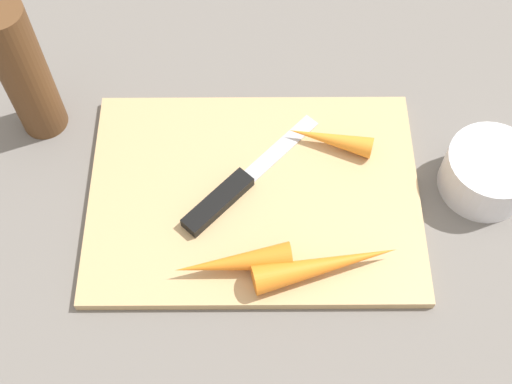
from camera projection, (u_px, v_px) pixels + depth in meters
ground_plane at (256, 197)px, 0.75m from camera, size 1.40×1.40×0.00m
cutting_board at (256, 195)px, 0.74m from camera, size 0.36×0.26×0.01m
knife at (228, 195)px, 0.73m from camera, size 0.15×0.16×0.01m
carrot_medium at (235, 263)px, 0.68m from camera, size 0.12×0.04×0.03m
carrot_shortest at (332, 139)px, 0.76m from camera, size 0.10×0.05×0.02m
carrot_longest at (328, 265)px, 0.68m from camera, size 0.15×0.06×0.03m
small_bowl at (489, 172)px, 0.73m from camera, size 0.10×0.10×0.05m
pepper_grinder at (26, 72)px, 0.72m from camera, size 0.05×0.05×0.18m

